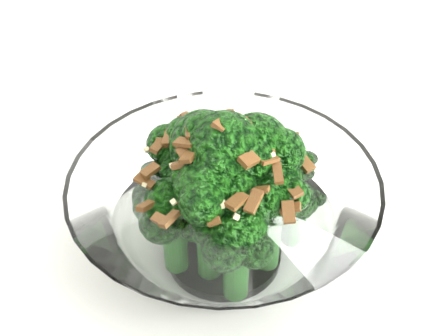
% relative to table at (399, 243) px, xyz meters
% --- Properties ---
extents(table, '(1.39, 1.14, 0.75)m').
position_rel_table_xyz_m(table, '(0.00, 0.00, 0.00)').
color(table, white).
rests_on(table, ground).
extents(broccoli_dish, '(0.22, 0.22, 0.14)m').
position_rel_table_xyz_m(broccoli_dish, '(-0.12, -0.14, 0.12)').
color(broccoli_dish, white).
rests_on(broccoli_dish, table).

